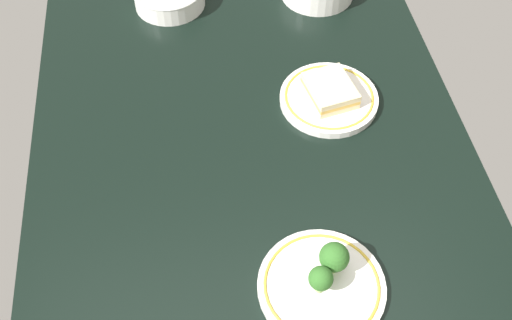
# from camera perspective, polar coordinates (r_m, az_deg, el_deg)

# --- Properties ---
(dining_table) EXTENTS (1.53, 0.80, 0.04)m
(dining_table) POSITION_cam_1_polar(r_m,az_deg,el_deg) (1.08, 0.00, -1.30)
(dining_table) COLOR black
(dining_table) RESTS_ON ground
(plate_broccoli) EXTENTS (0.20, 0.20, 0.07)m
(plate_broccoli) POSITION_cam_1_polar(r_m,az_deg,el_deg) (0.94, 6.42, -11.43)
(plate_broccoli) COLOR white
(plate_broccoli) RESTS_ON dining_table
(plate_sandwich) EXTENTS (0.19, 0.19, 0.05)m
(plate_sandwich) POSITION_cam_1_polar(r_m,az_deg,el_deg) (1.17, 6.98, 6.05)
(plate_sandwich) COLOR white
(plate_sandwich) RESTS_ON dining_table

